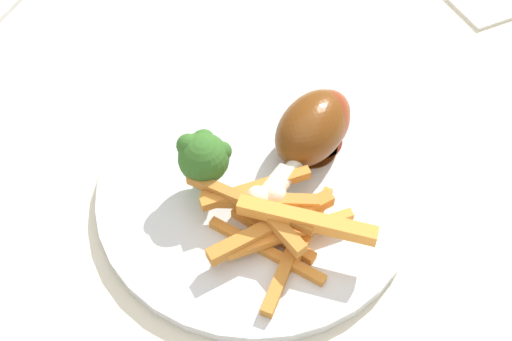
# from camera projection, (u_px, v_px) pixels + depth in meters

# --- Properties ---
(dining_table) EXTENTS (0.90, 0.80, 0.71)m
(dining_table) POSITION_uv_depth(u_px,v_px,m) (275.00, 273.00, 0.59)
(dining_table) COLOR silver
(dining_table) RESTS_ON ground_plane
(dinner_plate) EXTENTS (0.26, 0.26, 0.01)m
(dinner_plate) POSITION_uv_depth(u_px,v_px,m) (256.00, 189.00, 0.50)
(dinner_plate) COLOR silver
(dinner_plate) RESTS_ON dining_table
(broccoli_floret_front) EXTENTS (0.04, 0.04, 0.06)m
(broccoli_floret_front) POSITION_uv_depth(u_px,v_px,m) (203.00, 156.00, 0.47)
(broccoli_floret_front) COLOR #7DB551
(broccoli_floret_front) RESTS_ON dinner_plate
(carrot_fries_pile) EXTENTS (0.13, 0.12, 0.04)m
(carrot_fries_pile) POSITION_uv_depth(u_px,v_px,m) (277.00, 223.00, 0.46)
(carrot_fries_pile) COLOR orange
(carrot_fries_pile) RESTS_ON dinner_plate
(chicken_drumstick_near) EXTENTS (0.12, 0.12, 0.05)m
(chicken_drumstick_near) POSITION_uv_depth(u_px,v_px,m) (310.00, 131.00, 0.50)
(chicken_drumstick_near) COLOR #4D220A
(chicken_drumstick_near) RESTS_ON dinner_plate
(chicken_drumstick_far) EXTENTS (0.10, 0.11, 0.05)m
(chicken_drumstick_far) POSITION_uv_depth(u_px,v_px,m) (318.00, 128.00, 0.50)
(chicken_drumstick_far) COLOR #5E1D0E
(chicken_drumstick_far) RESTS_ON dinner_plate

